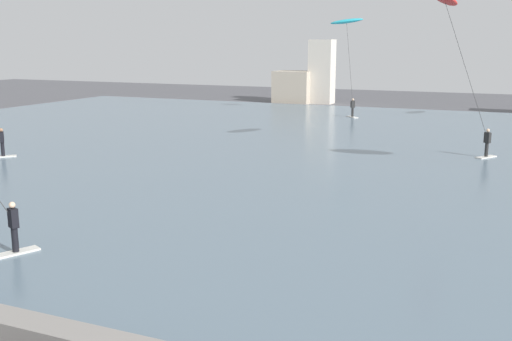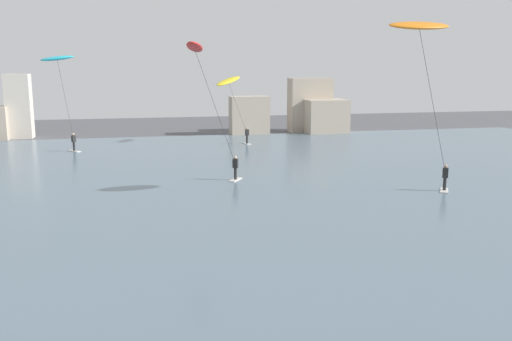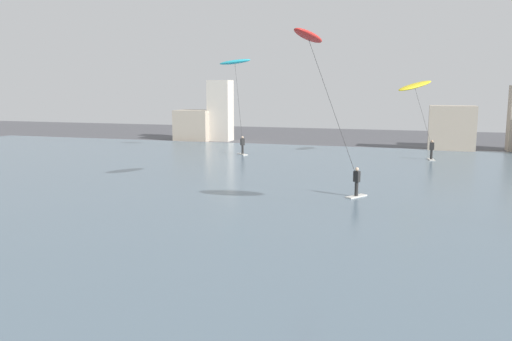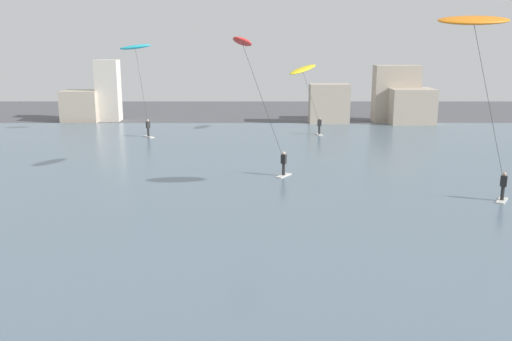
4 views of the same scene
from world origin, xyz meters
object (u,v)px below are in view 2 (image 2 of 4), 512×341
Objects in this scene: kitesurfer_orange at (421,37)px; kitesurfer_yellow at (230,86)px; kitesurfer_red at (199,60)px; kitesurfer_cyan at (59,68)px.

kitesurfer_orange is 1.51× the size of kitesurfer_yellow.
kitesurfer_orange reaches higher than kitesurfer_yellow.
kitesurfer_cyan is (-10.44, 17.33, -0.54)m from kitesurfer_red.
kitesurfer_yellow is at bearing 104.89° from kitesurfer_orange.
kitesurfer_red is at bearing -105.36° from kitesurfer_yellow.
kitesurfer_orange is at bearing -75.11° from kitesurfer_yellow.
kitesurfer_yellow is at bearing 5.47° from kitesurfer_cyan.
kitesurfer_cyan is at bearing -174.53° from kitesurfer_yellow.
kitesurfer_cyan is (-22.22, 23.35, -1.80)m from kitesurfer_orange.
kitesurfer_red is 0.90× the size of kitesurfer_orange.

